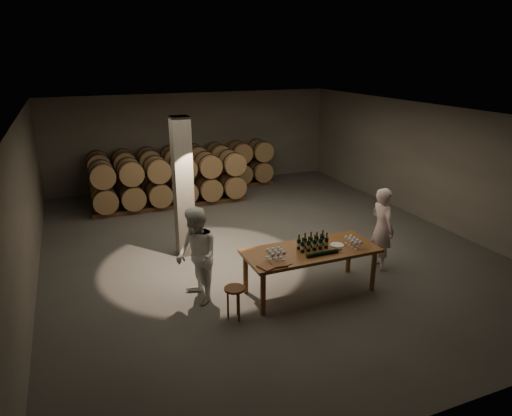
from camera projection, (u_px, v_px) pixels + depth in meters
name	position (u px, v px, depth m)	size (l,w,h in m)	color
room	(183.00, 188.00, 10.24)	(12.00, 12.00, 12.00)	#54514E
tasting_table	(311.00, 254.00, 8.79)	(2.60, 1.10, 0.90)	brown
barrel_stack_back	(185.00, 168.00, 15.31)	(6.26, 0.95, 1.57)	brown
barrel_stack_front	(171.00, 180.00, 13.80)	(4.70, 0.95, 1.57)	brown
bottle_cluster	(313.00, 243.00, 8.75)	(0.60, 0.23, 0.32)	black
lying_bottles	(323.00, 253.00, 8.50)	(0.76, 0.08, 0.08)	black
glass_cluster_left	(276.00, 252.00, 8.34)	(0.31, 0.31, 0.18)	silver
glass_cluster_right	(353.00, 240.00, 8.89)	(0.19, 0.41, 0.16)	silver
plate	(337.00, 245.00, 8.94)	(0.27, 0.27, 0.02)	white
notebook_near	(279.00, 264.00, 8.10)	(0.26, 0.21, 0.03)	brown
notebook_corner	(266.00, 267.00, 8.01)	(0.23, 0.29, 0.02)	brown
pen	(289.00, 265.00, 8.11)	(0.01, 0.01, 0.13)	black
stool	(235.00, 293.00, 7.96)	(0.36, 0.36, 0.61)	brown
person_man	(382.00, 229.00, 9.78)	(0.66, 0.43, 1.81)	white
person_woman	(197.00, 256.00, 8.41)	(0.90, 0.70, 1.85)	white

